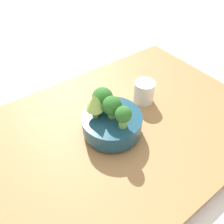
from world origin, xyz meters
TOP-DOWN VIEW (x-y plane):
  - ground_plane at (0.00, 0.00)m, footprint 6.00×6.00m
  - table at (0.00, 0.00)m, footprint 1.09×0.72m
  - bowl at (0.02, 0.01)m, footprint 0.20×0.20m
  - broccoli_floret_center at (0.02, 0.01)m, footprint 0.06×0.06m
  - romanesco_piece_near at (0.06, -0.03)m, footprint 0.06×0.06m
  - broccoli_floret_front at (0.02, -0.04)m, footprint 0.07×0.07m
  - broccoli_floret_back at (0.02, 0.06)m, footprint 0.05×0.05m
  - cup at (-0.18, -0.05)m, footprint 0.08×0.08m

SIDE VIEW (x-z plane):
  - ground_plane at x=0.00m, z-range 0.00..0.00m
  - table at x=0.00m, z-range 0.00..0.05m
  - bowl at x=0.02m, z-range 0.05..0.13m
  - cup at x=-0.18m, z-range 0.05..0.14m
  - broccoli_floret_front at x=0.02m, z-range 0.13..0.21m
  - broccoli_floret_center at x=0.02m, z-range 0.13..0.21m
  - broccoli_floret_back at x=0.02m, z-range 0.13..0.21m
  - romanesco_piece_near at x=0.06m, z-range 0.14..0.23m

